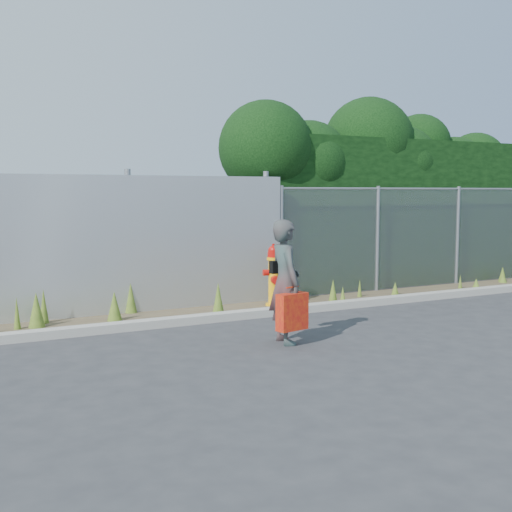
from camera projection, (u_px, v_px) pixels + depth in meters
The scene contains 10 objects.
ground at pixel (326, 340), 8.41m from camera, with size 80.00×80.00×0.00m, color #313133.
curb at pixel (261, 313), 9.99m from camera, with size 16.00×0.22×0.12m, color #9F9A8F.
weed_strip at pixel (196, 306), 10.17m from camera, with size 16.00×1.34×0.54m.
corrugated_fence at pixel (29, 249), 9.44m from camera, with size 8.50×0.21×2.30m.
chainlink_fence at pixel (419, 237), 12.91m from camera, with size 6.50×0.07×2.05m.
hedge at pixel (387, 186), 13.70m from camera, with size 7.91×2.10×3.91m.
fire_hydrant at pixel (274, 276), 10.81m from camera, with size 0.36×0.32×1.07m.
woman at pixel (285, 282), 8.18m from camera, with size 0.58×0.38×1.59m, color #0F615B.
red_tote_bag at pixel (292, 312), 8.02m from camera, with size 0.42×0.16×0.55m.
black_shoulder_bag at pixel (278, 267), 8.40m from camera, with size 0.22×0.09×0.16m.
Camera 1 is at (-4.65, -6.88, 1.94)m, focal length 45.00 mm.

